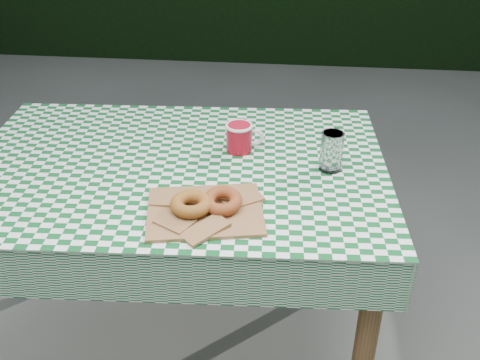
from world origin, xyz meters
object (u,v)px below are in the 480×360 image
object	(u,v)px
paper_bag	(205,210)
coffee_mug	(239,138)
table	(183,265)
drinking_glass	(332,151)

from	to	relation	value
paper_bag	coffee_mug	distance (m)	0.34
table	coffee_mug	bearing A→B (deg)	28.16
paper_bag	table	bearing A→B (deg)	117.66
drinking_glass	table	bearing A→B (deg)	-177.35
paper_bag	drinking_glass	world-z (taller)	drinking_glass
paper_bag	drinking_glass	distance (m)	0.41
paper_bag	coffee_mug	bearing A→B (deg)	81.30
paper_bag	drinking_glass	xyz separation A→B (m)	(0.32, 0.25, 0.05)
table	coffee_mug	size ratio (longest dim) A/B	7.81
paper_bag	drinking_glass	bearing A→B (deg)	38.18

